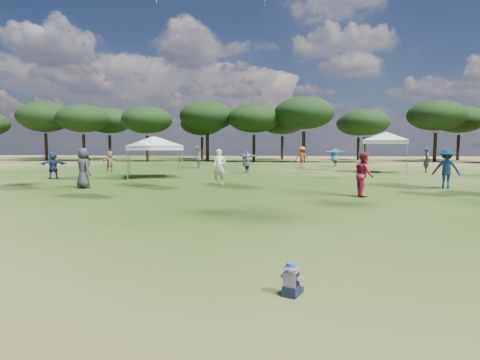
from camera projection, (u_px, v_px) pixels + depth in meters
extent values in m
cylinder|color=black|center=(46.00, 147.00, 50.86)|extent=(0.40, 0.40, 3.49)
ellipsoid|color=black|center=(45.00, 116.00, 50.52)|extent=(6.79, 6.79, 3.66)
cylinder|color=black|center=(84.00, 148.00, 50.09)|extent=(0.38, 0.38, 3.32)
ellipsoid|color=black|center=(83.00, 118.00, 49.77)|extent=(6.44, 6.44, 3.47)
cylinder|color=black|center=(147.00, 149.00, 48.57)|extent=(0.36, 0.36, 3.14)
ellipsoid|color=black|center=(147.00, 120.00, 48.27)|extent=(6.11, 6.11, 3.29)
cylinder|color=black|center=(207.00, 147.00, 49.36)|extent=(0.40, 0.40, 3.46)
ellipsoid|color=black|center=(207.00, 116.00, 49.03)|extent=(6.73, 6.73, 3.63)
cylinder|color=black|center=(254.00, 148.00, 47.64)|extent=(0.37, 0.37, 3.21)
ellipsoid|color=black|center=(254.00, 118.00, 47.33)|extent=(6.24, 6.24, 3.36)
cylinder|color=black|center=(304.00, 147.00, 46.60)|extent=(0.41, 0.41, 3.56)
ellipsoid|color=black|center=(304.00, 113.00, 46.26)|extent=(6.91, 6.91, 3.73)
cylinder|color=black|center=(364.00, 150.00, 46.28)|extent=(0.33, 0.33, 2.88)
ellipsoid|color=black|center=(365.00, 122.00, 46.01)|extent=(5.60, 5.60, 3.02)
cylinder|color=black|center=(435.00, 147.00, 47.85)|extent=(0.39, 0.39, 3.44)
ellipsoid|color=black|center=(436.00, 115.00, 47.52)|extent=(6.69, 6.69, 3.60)
cylinder|color=black|center=(46.00, 146.00, 59.54)|extent=(0.41, 0.41, 3.62)
ellipsoid|color=black|center=(45.00, 119.00, 59.19)|extent=(7.03, 7.03, 3.79)
cylinder|color=black|center=(110.00, 147.00, 56.54)|extent=(0.39, 0.39, 3.37)
ellipsoid|color=black|center=(109.00, 121.00, 56.21)|extent=(6.54, 6.54, 3.53)
cylinder|color=black|center=(202.00, 148.00, 57.02)|extent=(0.36, 0.36, 3.11)
ellipsoid|color=black|center=(202.00, 124.00, 56.72)|extent=(6.05, 6.05, 3.26)
cylinder|color=black|center=(282.00, 148.00, 55.13)|extent=(0.37, 0.37, 3.20)
ellipsoid|color=black|center=(282.00, 122.00, 54.82)|extent=(6.21, 6.21, 3.35)
cylinder|color=black|center=(358.00, 149.00, 52.99)|extent=(0.34, 0.34, 2.99)
ellipsoid|color=black|center=(359.00, 124.00, 52.70)|extent=(5.81, 5.81, 3.13)
cylinder|color=black|center=(458.00, 148.00, 52.13)|extent=(0.38, 0.38, 3.31)
ellipsoid|color=black|center=(459.00, 119.00, 51.81)|extent=(6.43, 6.43, 3.47)
cylinder|color=gray|center=(127.00, 164.00, 22.98)|extent=(0.06, 0.06, 1.88)
cylinder|color=gray|center=(182.00, 163.00, 23.72)|extent=(0.06, 0.06, 1.88)
cylinder|color=gray|center=(129.00, 162.00, 26.02)|extent=(0.06, 0.06, 1.88)
cylinder|color=gray|center=(178.00, 161.00, 26.75)|extent=(0.06, 0.06, 1.88)
cube|color=silver|center=(154.00, 148.00, 24.79)|extent=(4.20, 4.20, 0.25)
pyramid|color=silver|center=(154.00, 136.00, 24.73)|extent=(6.34, 6.34, 0.60)
cylinder|color=gray|center=(363.00, 157.00, 28.29)|extent=(0.06, 0.06, 2.27)
cylinder|color=gray|center=(407.00, 158.00, 27.20)|extent=(0.06, 0.06, 2.27)
cylinder|color=gray|center=(367.00, 156.00, 30.92)|extent=(0.06, 0.06, 2.27)
cylinder|color=gray|center=(407.00, 157.00, 29.82)|extent=(0.06, 0.06, 2.27)
cube|color=silver|center=(386.00, 142.00, 28.96)|extent=(3.77, 3.77, 0.25)
pyramid|color=silver|center=(387.00, 132.00, 28.90)|extent=(5.87, 5.87, 0.60)
cube|color=#161A31|center=(291.00, 291.00, 5.35)|extent=(0.25, 0.25, 0.15)
cube|color=#161A31|center=(290.00, 289.00, 5.51)|extent=(0.13, 0.19, 0.08)
cube|color=#161A31|center=(299.00, 291.00, 5.45)|extent=(0.13, 0.19, 0.08)
cube|color=white|center=(291.00, 279.00, 5.34)|extent=(0.22, 0.19, 0.19)
cylinder|color=white|center=(284.00, 276.00, 5.44)|extent=(0.13, 0.19, 0.12)
cylinder|color=white|center=(301.00, 279.00, 5.33)|extent=(0.13, 0.19, 0.12)
sphere|color=#E0B293|center=(291.00, 269.00, 5.33)|extent=(0.13, 0.13, 0.13)
cone|color=#4D70B4|center=(291.00, 267.00, 5.32)|extent=(0.22, 0.22, 0.02)
cylinder|color=#4D70B4|center=(291.00, 265.00, 5.32)|extent=(0.14, 0.14, 0.06)
imported|color=#2F2F34|center=(427.00, 160.00, 29.35)|extent=(0.52, 0.71, 1.82)
imported|color=navy|center=(446.00, 169.00, 18.61)|extent=(1.35, 1.05, 1.84)
imported|color=beige|center=(197.00, 157.00, 34.83)|extent=(0.97, 1.10, 1.91)
imported|color=#46474B|center=(246.00, 162.00, 28.75)|extent=(1.93, 1.42, 1.57)
imported|color=#A41B36|center=(364.00, 174.00, 15.55)|extent=(0.70, 0.88, 1.74)
imported|color=navy|center=(53.00, 165.00, 23.91)|extent=(1.53, 1.22, 1.63)
imported|color=#2D2C31|center=(83.00, 168.00, 18.60)|extent=(1.10, 1.03, 1.88)
imported|color=#996E53|center=(110.00, 161.00, 29.75)|extent=(1.34, 1.41, 1.59)
imported|color=#A7451B|center=(302.00, 157.00, 35.39)|extent=(1.35, 0.96, 1.88)
imported|color=#275575|center=(335.00, 157.00, 37.29)|extent=(2.24, 1.46, 1.78)
imported|color=silver|center=(219.00, 167.00, 20.26)|extent=(0.66, 0.44, 1.81)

